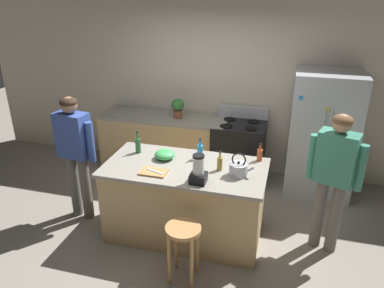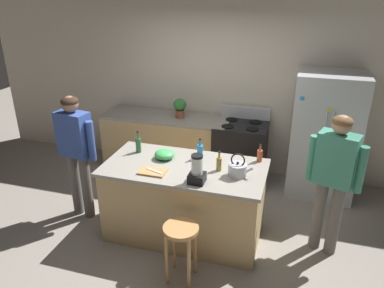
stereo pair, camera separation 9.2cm
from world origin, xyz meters
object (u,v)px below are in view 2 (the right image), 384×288
stove_range (240,152)px  person_by_island_left (76,146)px  cutting_board (153,172)px  chef_knife (154,171)px  blender_appliance (197,171)px  person_by_sink_right (334,173)px  bottle_vinegar (219,164)px  kitchen_island (185,200)px  bottle_cooking_sauce (260,155)px  bottle_olive_oil (138,144)px  refrigerator (325,136)px  mixing_bowl (165,154)px  tea_kettle (238,169)px  bar_stool (181,239)px  bottle_soda (200,151)px  potted_plant (180,107)px

stove_range → person_by_island_left: size_ratio=0.68×
stove_range → cutting_board: 1.95m
chef_knife → stove_range: bearing=88.7°
blender_appliance → cutting_board: size_ratio=1.05×
person_by_sink_right → bottle_vinegar: person_by_sink_right is taller
person_by_island_left → cutting_board: bearing=-12.6°
kitchen_island → chef_knife: bearing=-137.7°
bottle_cooking_sauce → bottle_olive_oil: (-1.46, -0.17, 0.02)m
bottle_olive_oil → cutting_board: bottle_olive_oil is taller
person_by_sink_right → blender_appliance: person_by_sink_right is taller
kitchen_island → stove_range: (0.40, 1.52, 0.01)m
refrigerator → bottle_cooking_sauce: refrigerator is taller
mixing_bowl → tea_kettle: size_ratio=0.87×
person_by_island_left → chef_knife: person_by_island_left is taller
blender_appliance → tea_kettle: bearing=34.3°
person_by_island_left → bottle_olive_oil: bearing=14.9°
person_by_island_left → blender_appliance: (1.65, -0.32, 0.06)m
kitchen_island → bottle_olive_oil: size_ratio=6.72×
bar_stool → mixing_bowl: mixing_bowl is taller
blender_appliance → person_by_sink_right: bearing=19.1°
bar_stool → bottle_vinegar: bottle_vinegar is taller
bottle_vinegar → cutting_board: 0.74m
refrigerator → blender_appliance: size_ratio=5.61×
refrigerator → cutting_board: 2.54m
bottle_soda → tea_kettle: size_ratio=0.93×
refrigerator → kitchen_island: bearing=-136.2°
bottle_soda → tea_kettle: tea_kettle is taller
potted_plant → blender_appliance: size_ratio=0.95×
chef_knife → person_by_sink_right: bearing=31.6°
bottle_soda → cutting_board: (-0.40, -0.49, -0.08)m
potted_plant → chef_knife: potted_plant is taller
cutting_board → bottle_olive_oil: bearing=129.3°
bottle_vinegar → potted_plant: bearing=122.1°
tea_kettle → bottle_olive_oil: bearing=168.6°
blender_appliance → bar_stool: bearing=-95.9°
bottle_olive_oil → tea_kettle: bearing=-11.4°
person_by_island_left → cutting_board: (1.12, -0.25, -0.06)m
refrigerator → potted_plant: 2.14m
kitchen_island → mixing_bowl: bearing=156.4°
person_by_sink_right → bottle_soda: (-1.50, 0.08, 0.02)m
person_by_sink_right → cutting_board: 1.95m
cutting_board → bottle_soda: bearing=50.7°
bottle_vinegar → bottle_olive_oil: 1.07m
refrigerator → bottle_soda: bearing=-139.1°
stove_range → bottle_vinegar: bottle_vinegar is taller
bar_stool → blender_appliance: (0.04, 0.42, 0.56)m
refrigerator → blender_appliance: bearing=-126.1°
person_by_sink_right → bottle_olive_oil: bearing=179.0°
bottle_soda → chef_knife: bottle_soda is taller
bottle_cooking_sauce → cutting_board: bottle_cooking_sauce is taller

